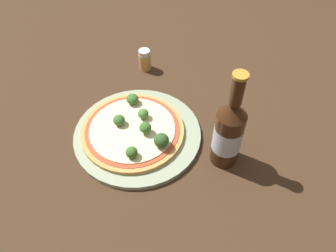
% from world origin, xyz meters
% --- Properties ---
extents(ground_plane, '(3.00, 3.00, 0.00)m').
position_xyz_m(ground_plane, '(0.00, 0.00, 0.00)').
color(ground_plane, '#3D2819').
extents(plate, '(0.30, 0.30, 0.01)m').
position_xyz_m(plate, '(-0.02, 0.00, 0.01)').
color(plate, '#93A384').
rests_on(plate, ground_plane).
extents(pizza, '(0.24, 0.24, 0.01)m').
position_xyz_m(pizza, '(-0.03, 0.00, 0.02)').
color(pizza, tan).
rests_on(pizza, plate).
extents(broccoli_floret_0, '(0.03, 0.03, 0.03)m').
position_xyz_m(broccoli_floret_0, '(0.05, -0.04, 0.04)').
color(broccoli_floret_0, '#6B8E51').
rests_on(broccoli_floret_0, pizza).
extents(broccoli_floret_1, '(0.03, 0.03, 0.02)m').
position_xyz_m(broccoli_floret_1, '(-0.04, 0.08, 0.04)').
color(broccoli_floret_1, '#6B8E51').
rests_on(broccoli_floret_1, pizza).
extents(broccoli_floret_2, '(0.03, 0.03, 0.03)m').
position_xyz_m(broccoli_floret_2, '(-0.01, 0.04, 0.04)').
color(broccoli_floret_2, '#6B8E51').
rests_on(broccoli_floret_2, pizza).
extents(broccoli_floret_3, '(0.03, 0.03, 0.03)m').
position_xyz_m(broccoli_floret_3, '(-0.01, -0.08, 0.04)').
color(broccoli_floret_3, '#6B8E51').
rests_on(broccoli_floret_3, pizza).
extents(broccoli_floret_4, '(0.03, 0.03, 0.03)m').
position_xyz_m(broccoli_floret_4, '(0.01, -0.01, 0.04)').
color(broccoli_floret_4, '#6B8E51').
rests_on(broccoli_floret_4, pizza).
extents(broccoli_floret_5, '(0.03, 0.03, 0.02)m').
position_xyz_m(broccoli_floret_5, '(-0.06, 0.01, 0.04)').
color(broccoli_floret_5, '#6B8E51').
rests_on(broccoli_floret_5, pizza).
extents(beer_bottle, '(0.06, 0.06, 0.24)m').
position_xyz_m(beer_bottle, '(0.18, -0.04, 0.09)').
color(beer_bottle, '#381E0F').
rests_on(beer_bottle, ground_plane).
extents(pepper_shaker, '(0.03, 0.03, 0.06)m').
position_xyz_m(pepper_shaker, '(-0.04, 0.25, 0.03)').
color(pepper_shaker, tan).
rests_on(pepper_shaker, ground_plane).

